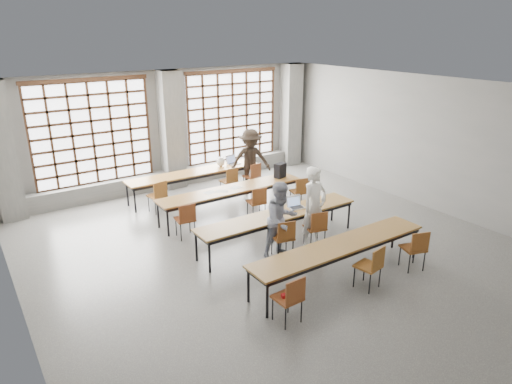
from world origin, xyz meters
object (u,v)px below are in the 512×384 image
at_px(chair_back_mid, 230,179).
at_px(chair_front_right, 317,225).
at_px(student_female, 281,220).
at_px(laptop_front, 295,205).
at_px(chair_back_right, 253,174).
at_px(chair_near_mid, 372,263).
at_px(plastic_bag, 221,162).
at_px(desk_row_a, 195,174).
at_px(laptop_back, 232,162).
at_px(desk_row_c, 279,216).
at_px(chair_near_right, 416,246).
at_px(backpack, 280,170).
at_px(chair_mid_right, 300,189).
at_px(chair_back_left, 158,193).
at_px(student_back, 250,160).
at_px(green_box, 275,211).
at_px(red_pouch, 287,295).
at_px(desk_row_b, 232,191).
at_px(chair_mid_centre, 258,200).
at_px(chair_mid_left, 186,217).
at_px(desk_row_d, 340,247).
at_px(student_male, 314,207).
at_px(chair_front_left, 284,235).
at_px(phone, 288,213).
at_px(chair_near_left, 291,295).
at_px(mouse, 312,204).

xyz_separation_m(chair_back_mid, chair_front_right, (-0.10, -3.88, 0.00)).
xyz_separation_m(student_female, laptop_front, (0.86, 0.61, -0.04)).
distance_m(chair_back_right, chair_near_mid, 5.89).
relative_size(chair_back_right, plastic_bag, 3.08).
height_order(desk_row_a, laptop_back, laptop_back).
relative_size(desk_row_c, chair_near_right, 4.55).
xyz_separation_m(laptop_back, backpack, (0.39, -1.90, 0.14)).
distance_m(chair_back_right, chair_near_right, 5.76).
distance_m(chair_mid_right, chair_near_right, 3.93).
relative_size(chair_back_left, student_back, 0.47).
bearing_deg(green_box, red_pouch, -122.10).
bearing_deg(desk_row_b, chair_front_right, -77.73).
relative_size(chair_mid_centre, laptop_front, 2.19).
height_order(chair_back_right, chair_near_mid, same).
height_order(chair_mid_left, chair_front_right, same).
height_order(chair_back_left, laptop_back, laptop_back).
distance_m(desk_row_d, green_box, 1.97).
bearing_deg(chair_mid_centre, desk_row_d, -95.49).
height_order(chair_back_mid, chair_near_right, same).
bearing_deg(chair_front_right, desk_row_b, 102.27).
bearing_deg(chair_back_left, plastic_bag, 16.52).
xyz_separation_m(desk_row_c, chair_back_right, (1.48, 3.25, -0.13)).
bearing_deg(chair_back_mid, chair_near_mid, -93.87).
bearing_deg(student_male, student_back, 70.24).
height_order(student_back, red_pouch, student_back).
xyz_separation_m(chair_back_mid, chair_mid_left, (-2.28, -1.84, 0.00)).
bearing_deg(chair_back_right, backpack, -84.17).
xyz_separation_m(chair_back_mid, chair_near_right, (0.87, -5.76, 0.00)).
bearing_deg(chair_near_right, chair_back_mid, 98.60).
bearing_deg(chair_back_left, chair_front_left, -72.86).
distance_m(chair_near_right, phone, 2.78).
bearing_deg(red_pouch, plastic_bag, 69.35).
distance_m(desk_row_d, phone, 1.79).
distance_m(chair_near_left, mouse, 3.59).
bearing_deg(chair_front_right, student_female, 171.80).
height_order(chair_mid_right, phone, chair_mid_right).
bearing_deg(student_female, backpack, 51.60).
xyz_separation_m(desk_row_c, backpack, (1.60, 2.09, 0.27)).
bearing_deg(chair_front_right, backpack, 69.40).
distance_m(mouse, backpack, 2.21).
bearing_deg(chair_mid_left, chair_back_right, 30.83).
bearing_deg(plastic_bag, green_box, -102.05).
bearing_deg(red_pouch, laptop_back, 66.16).
height_order(chair_back_right, chair_near_left, same).
xyz_separation_m(chair_front_left, student_female, (0.02, 0.13, 0.30)).
relative_size(desk_row_b, chair_back_mid, 4.55).
xyz_separation_m(chair_back_left, student_back, (2.99, 0.13, 0.40)).
bearing_deg(plastic_bag, student_female, -103.60).
distance_m(phone, red_pouch, 2.96).
relative_size(desk_row_d, chair_mid_centre, 4.55).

